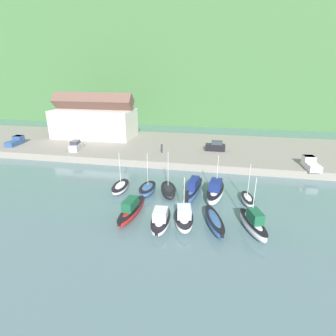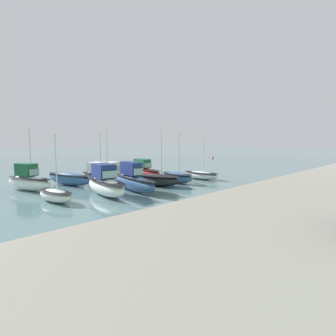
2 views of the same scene
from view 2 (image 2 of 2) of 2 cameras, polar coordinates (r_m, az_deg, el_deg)
The scene contains 13 objects.
ground_plane at distance 32.12m, azimuth -8.87°, elevation -3.41°, with size 320.00×320.00×0.00m, color slate.
moored_boat_0 at distance 35.75m, azimuth 7.16°, elevation -1.47°, with size 2.58×5.48×6.11m.
moored_boat_1 at distance 32.52m, azimuth 1.95°, elevation -1.96°, with size 2.39×4.92×6.37m.
moored_boat_2 at distance 30.16m, azimuth -2.08°, elevation -2.53°, with size 3.70×5.67×6.74m.
moored_boat_3 at distance 27.56m, azimuth -7.71°, elevation -2.66°, with size 2.73×8.49×3.00m.
moored_boat_4 at distance 25.89m, azimuth -13.49°, elevation -3.34°, with size 3.20×7.58×6.49m.
moored_boat_5 at distance 24.57m, azimuth -23.31°, elevation -5.43°, with size 2.22×4.60×5.83m.
moored_boat_6 at distance 37.67m, azimuth -5.39°, elevation -0.51°, with size 2.43×7.87×2.54m.
moored_boat_7 at distance 36.40m, azimuth -11.94°, elevation -1.02°, with size 2.57×6.50×2.29m.
moored_boat_8 at distance 34.28m, azimuth -14.92°, elevation -1.41°, with size 3.36×6.32×6.00m.
moored_boat_9 at distance 32.75m, azimuth -20.62°, elevation -2.17°, with size 3.47×6.90×1.49m.
moored_boat_10 at distance 31.18m, azimuth -28.09°, elevation -2.40°, with size 3.68×6.66×6.64m.
mooring_buoy_0 at distance 73.77m, azimuth 9.72°, elevation 2.24°, with size 0.50×0.50×0.50m.
Camera 2 is at (18.33, 25.82, 5.40)m, focal length 28.00 mm.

